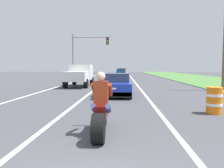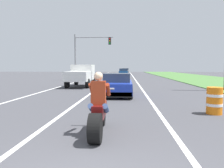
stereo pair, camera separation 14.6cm
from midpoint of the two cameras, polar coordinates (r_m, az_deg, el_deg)
name	(u,v)px [view 2 (the right image)]	position (r m, az deg, el deg)	size (l,w,h in m)	color
lane_stripe_left_solid	(70,84)	(23.41, -10.77, 0.10)	(0.14, 120.00, 0.01)	white
lane_stripe_right_solid	(138,84)	(22.69, 7.11, 0.01)	(0.14, 120.00, 0.01)	white
lane_stripe_centre_dashed	(104,84)	(22.77, -1.97, 0.06)	(0.14, 120.00, 0.01)	white
motorcycle_with_rider	(99,112)	(5.55, -2.79, -7.44)	(0.70, 2.21, 1.62)	black
sports_car_blue	(117,85)	(13.37, 1.64, -0.32)	(1.84, 4.30, 1.37)	#1E38B2
pickup_truck_left_lane_white	(81,74)	(19.80, -7.89, 2.56)	(2.02, 4.80, 1.98)	silver
traffic_light_mast_near	(87,50)	(28.64, -6.43, 8.98)	(5.01, 0.34, 6.00)	gray
construction_barrel_nearest	(214,101)	(8.92, 25.75, -3.94)	(0.58, 0.58, 1.00)	orange
distant_car_far_ahead	(123,72)	(42.89, 3.12, 3.12)	(1.80, 4.00, 1.50)	#194C8C
distant_car_further_ahead	(125,71)	(54.36, 3.60, 3.39)	(1.80, 4.00, 1.50)	#B2B2B7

